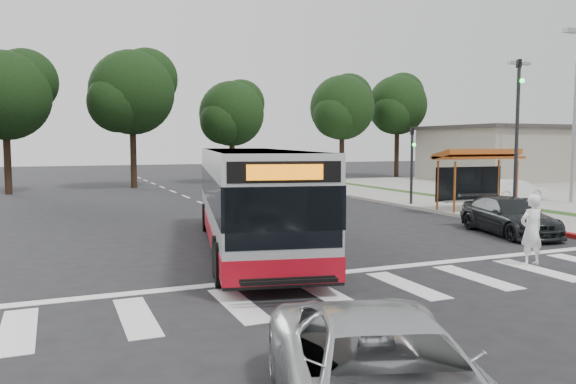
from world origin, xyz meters
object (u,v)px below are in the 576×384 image
dark_sedan (509,216)px  silver_suv_south (386,384)px  transit_bus (251,200)px  pedestrian (531,230)px

dark_sedan → silver_suv_south: bearing=-127.3°
transit_bus → pedestrian: 7.95m
transit_bus → dark_sedan: (9.31, -1.00, -0.85)m
transit_bus → silver_suv_south: 11.50m
silver_suv_south → transit_bus: bearing=95.7°
transit_bus → silver_suv_south: bearing=-89.6°
pedestrian → silver_suv_south: size_ratio=0.39×
dark_sedan → silver_suv_south: size_ratio=0.93×
silver_suv_south → dark_sedan: bearing=58.8°
dark_sedan → transit_bus: bearing=-174.6°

